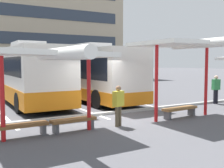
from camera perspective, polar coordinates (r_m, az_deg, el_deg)
ground_plane at (r=12.10m, az=-1.07°, el=-7.02°), size 160.00×160.00×0.00m
coach_bus_0 at (r=18.42m, az=-17.74°, el=1.88°), size 2.77×12.42×3.58m
coach_bus_1 at (r=18.53m, az=-6.07°, el=2.10°), size 2.77×11.55×3.54m
lane_stripe_1 at (r=18.19m, az=-11.54°, el=-3.21°), size 0.16×14.00×0.01m
lane_stripe_2 at (r=19.71m, az=-1.16°, el=-2.53°), size 0.16×14.00×0.01m
waiting_shelter_1 at (r=9.06m, az=-12.38°, el=5.67°), size 3.89×4.50×2.84m
bench_1 at (r=9.46m, az=-18.18°, el=-8.42°), size 1.77×0.46×0.45m
bench_2 at (r=9.94m, az=-7.85°, el=-7.63°), size 1.66×0.50×0.45m
waiting_shelter_2 at (r=12.12m, az=15.33°, el=7.55°), size 3.89×4.81×3.33m
bench_3 at (r=12.56m, az=13.71°, el=-5.14°), size 1.87×0.57×0.45m
platform_kerb at (r=12.74m, az=-2.75°, el=-6.16°), size 44.00×0.24×0.12m
waiting_passenger_1 at (r=10.47m, az=1.30°, el=-3.97°), size 0.49×0.34×1.54m
waiting_passenger_2 at (r=17.23m, az=20.47°, el=-0.67°), size 0.49×0.26×1.65m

